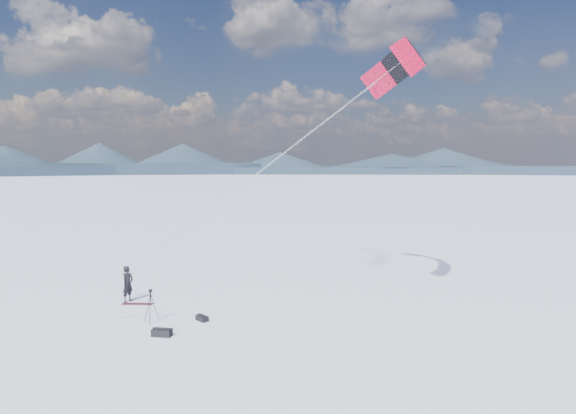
# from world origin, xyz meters

# --- Properties ---
(ground) EXTENTS (1800.00, 1800.00, 0.00)m
(ground) POSITION_xyz_m (0.00, 0.00, 0.00)
(ground) COLOR white
(horizon_hills) EXTENTS (704.00, 704.00, 9.78)m
(horizon_hills) POSITION_xyz_m (-0.00, 0.00, 4.21)
(horizon_hills) COLOR black
(horizon_hills) RESTS_ON ground
(snow_tracks) EXTENTS (14.76, 10.25, 0.01)m
(snow_tracks) POSITION_xyz_m (-0.65, -0.35, 0.00)
(snow_tracks) COLOR silver
(snow_tracks) RESTS_ON ground
(snowkiter) EXTENTS (0.62, 0.74, 1.75)m
(snowkiter) POSITION_xyz_m (-1.06, 2.50, 0.00)
(snowkiter) COLOR black
(snowkiter) RESTS_ON ground
(snowboard) EXTENTS (1.46, 0.30, 0.04)m
(snowboard) POSITION_xyz_m (-0.46, 2.10, 0.02)
(snowboard) COLOR maroon
(snowboard) RESTS_ON ground
(tripod) EXTENTS (0.64, 0.60, 1.42)m
(tripod) POSITION_xyz_m (1.09, -0.40, 0.91)
(tripod) COLOR black
(tripod) RESTS_ON ground
(gear_bag_a) EXTENTS (0.78, 0.42, 0.34)m
(gear_bag_a) POSITION_xyz_m (2.06, -1.99, 0.15)
(gear_bag_a) COLOR black
(gear_bag_a) RESTS_ON ground
(gear_bag_b) EXTENTS (0.64, 0.62, 0.27)m
(gear_bag_b) POSITION_xyz_m (3.18, -0.09, 0.12)
(gear_bag_b) COLOR black
(gear_bag_b) RESTS_ON ground
(power_kite) EXTENTS (14.27, 7.00, 10.98)m
(power_kite) POSITION_xyz_m (11.86, 3.57, 11.32)
(power_kite) COLOR red
(power_kite) RESTS_ON ground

